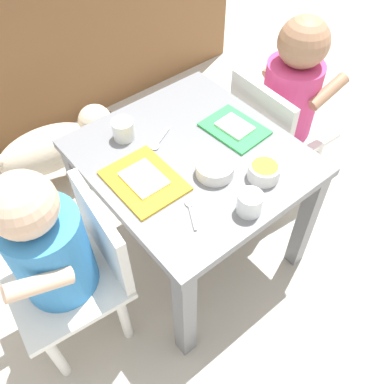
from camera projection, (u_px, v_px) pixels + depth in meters
The scene contains 13 objects.
ground_plane at pixel (192, 246), 1.48m from camera, with size 7.00×7.00×0.00m, color #B2ADA3.
dining_table at pixel (192, 174), 1.20m from camera, with size 0.54×0.58×0.45m.
seated_child_left at pixel (53, 250), 0.98m from camera, with size 0.31×0.31×0.67m.
seated_child_right at pixel (289, 94), 1.35m from camera, with size 0.29×0.29×0.68m.
dog at pixel (56, 146), 1.53m from camera, with size 0.46×0.19×0.30m.
food_tray_left at pixel (144, 180), 1.07m from camera, with size 0.16×0.20×0.02m.
food_tray_right at pixel (235, 128), 1.20m from camera, with size 0.14×0.18×0.02m.
water_cup_left at pixel (250, 204), 0.99m from camera, with size 0.06×0.06×0.06m.
water_cup_right at pixel (123, 131), 1.16m from camera, with size 0.06×0.06×0.06m.
cereal_bowl_left_side at pixel (264, 171), 1.06m from camera, with size 0.08×0.08×0.04m.
cereal_bowl_right_side at pixel (215, 168), 1.07m from camera, with size 0.10×0.10×0.04m.
spoon_by_left_tray at pixel (159, 141), 1.17m from camera, with size 0.09×0.06×0.01m.
spoon_by_right_tray at pixel (191, 210), 1.01m from camera, with size 0.06×0.09×0.01m.
Camera 1 is at (-0.52, -0.63, 1.25)m, focal length 39.27 mm.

